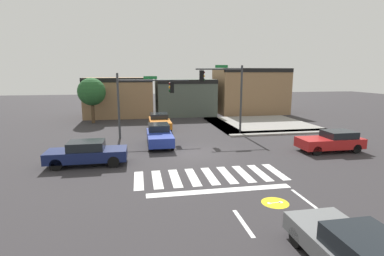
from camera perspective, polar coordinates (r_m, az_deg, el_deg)
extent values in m
plane|color=#302D30|center=(19.78, 0.42, -4.96)|extent=(120.00, 120.00, 0.00)
cube|color=silver|center=(15.18, -10.37, -10.04)|extent=(0.47, 2.68, 0.01)
cube|color=silver|center=(15.20, -6.83, -9.91)|extent=(0.47, 2.68, 0.01)
cube|color=silver|center=(15.27, -3.31, -9.74)|extent=(0.47, 2.68, 0.01)
cube|color=silver|center=(15.40, 0.16, -9.54)|extent=(0.47, 2.68, 0.01)
cube|color=silver|center=(15.59, 3.55, -9.31)|extent=(0.47, 2.68, 0.01)
cube|color=silver|center=(15.83, 6.84, -9.06)|extent=(0.47, 2.68, 0.01)
cube|color=silver|center=(16.11, 10.03, -8.78)|extent=(0.47, 2.68, 0.01)
cube|color=silver|center=(16.45, 13.09, -8.50)|extent=(0.47, 2.68, 0.01)
cube|color=silver|center=(16.83, 16.01, -8.20)|extent=(0.47, 2.68, 0.01)
cube|color=white|center=(13.79, 5.58, -12.07)|extent=(6.80, 0.50, 0.01)
cube|color=white|center=(11.22, 9.98, -17.79)|extent=(0.16, 2.00, 0.01)
cylinder|color=yellow|center=(13.02, 15.94, -13.88)|extent=(1.14, 1.14, 0.01)
cylinder|color=white|center=(12.91, 14.89, -14.02)|extent=(0.18, 0.18, 0.00)
cylinder|color=white|center=(13.13, 16.98, -13.71)|extent=(0.18, 0.18, 0.00)
cube|color=white|center=(13.02, 15.94, -13.87)|extent=(0.51, 0.05, 0.00)
cube|color=gray|center=(27.52, 17.04, -0.83)|extent=(10.00, 1.60, 0.15)
cube|color=gray|center=(30.37, 5.80, 0.63)|extent=(1.60, 10.00, 0.15)
cube|color=gray|center=(31.78, 13.09, 0.85)|extent=(10.00, 10.00, 0.15)
cube|color=#93704C|center=(37.81, -14.02, 5.89)|extent=(8.10, 5.80, 4.81)
cube|color=black|center=(35.01, -14.45, 9.06)|extent=(8.10, 0.50, 0.50)
cube|color=#4C564C|center=(38.58, -1.51, 6.12)|extent=(7.30, 6.57, 4.59)
cube|color=black|center=(35.43, -0.75, 9.03)|extent=(7.30, 0.50, 0.50)
cube|color=#93704C|center=(40.83, 11.22, 7.14)|extent=(8.99, 6.41, 5.96)
cube|color=black|center=(37.98, 13.06, 10.95)|extent=(8.99, 0.50, 0.50)
cylinder|color=#383A3D|center=(24.60, -14.16, 4.14)|extent=(0.18, 0.18, 5.35)
cylinder|color=#383A3D|center=(24.44, -7.46, 9.23)|extent=(5.84, 0.12, 0.12)
cube|color=black|center=(24.58, -3.95, 7.96)|extent=(0.32, 0.32, 0.95)
sphere|color=#470A0A|center=(24.55, -4.36, 8.64)|extent=(0.22, 0.22, 0.22)
sphere|color=orange|center=(24.56, -4.35, 7.95)|extent=(0.22, 0.22, 0.22)
sphere|color=#0C3814|center=(24.58, -4.34, 7.27)|extent=(0.22, 0.22, 0.22)
cube|color=#197233|center=(24.42, -8.16, 9.73)|extent=(1.10, 0.03, 0.24)
cylinder|color=#383A3D|center=(25.86, 9.57, 5.34)|extent=(0.18, 0.18, 6.00)
cylinder|color=#383A3D|center=(25.15, 5.34, 11.40)|extent=(4.04, 0.12, 0.12)
cube|color=black|center=(24.78, 1.89, 10.12)|extent=(0.32, 0.32, 0.95)
sphere|color=#470A0A|center=(24.82, 2.29, 10.80)|extent=(0.22, 0.22, 0.22)
sphere|color=orange|center=(24.82, 2.28, 10.12)|extent=(0.22, 0.22, 0.22)
sphere|color=#0C3814|center=(24.82, 2.28, 9.44)|extent=(0.22, 0.22, 0.22)
cube|color=#197233|center=(25.21, 5.80, 11.89)|extent=(1.10, 0.03, 0.24)
cube|color=#141E4C|center=(18.22, -19.81, -4.96)|extent=(4.55, 1.72, 0.63)
cube|color=black|center=(18.08, -19.98, -3.23)|extent=(2.01, 1.51, 0.50)
cylinder|color=black|center=(17.92, -25.04, -6.53)|extent=(0.68, 0.22, 0.68)
cylinder|color=black|center=(19.32, -23.94, -5.24)|extent=(0.68, 0.22, 0.68)
cylinder|color=black|center=(17.38, -15.09, -6.39)|extent=(0.68, 0.22, 0.68)
cylinder|color=black|center=(18.82, -14.73, -5.07)|extent=(0.68, 0.22, 0.68)
cube|color=#23389E|center=(21.82, -6.35, -1.83)|extent=(1.79, 4.28, 0.69)
cube|color=black|center=(22.69, -6.57, 0.17)|extent=(1.57, 1.94, 0.49)
cylinder|color=black|center=(20.55, -3.86, -3.47)|extent=(0.22, 0.64, 0.64)
cylinder|color=black|center=(20.44, -8.24, -3.63)|extent=(0.22, 0.64, 0.64)
cylinder|color=black|center=(23.37, -4.67, -1.75)|extent=(0.22, 0.64, 0.64)
cylinder|color=black|center=(23.27, -8.52, -1.89)|extent=(0.22, 0.64, 0.64)
cube|color=red|center=(22.27, 25.32, -2.58)|extent=(4.34, 1.82, 0.67)
cube|color=black|center=(22.55, 26.81, -1.08)|extent=(1.98, 1.60, 0.46)
cylinder|color=black|center=(20.87, 23.21, -4.11)|extent=(0.64, 0.22, 0.64)
cylinder|color=black|center=(22.17, 20.95, -3.12)|extent=(0.64, 0.22, 0.64)
cylinder|color=black|center=(22.62, 29.48, -3.54)|extent=(0.64, 0.22, 0.64)
cylinder|color=black|center=(23.83, 27.04, -2.66)|extent=(0.64, 0.22, 0.64)
cube|color=orange|center=(28.55, -6.33, 1.05)|extent=(1.95, 4.71, 0.59)
cube|color=black|center=(29.46, -6.49, 2.39)|extent=(1.71, 2.02, 0.47)
cylinder|color=black|center=(27.09, -4.25, 0.00)|extent=(0.22, 0.67, 0.67)
cylinder|color=black|center=(26.97, -7.90, -0.12)|extent=(0.22, 0.67, 0.67)
cylinder|color=black|center=(30.24, -4.90, 1.10)|extent=(0.22, 0.67, 0.67)
cylinder|color=black|center=(30.12, -8.18, 1.00)|extent=(0.22, 0.67, 0.67)
cube|color=black|center=(8.89, 31.80, -19.41)|extent=(1.63, 2.06, 0.53)
cylinder|color=black|center=(10.19, 19.81, -19.48)|extent=(0.22, 0.61, 0.61)
cylinder|color=black|center=(11.04, 27.54, -17.63)|extent=(0.22, 0.61, 0.61)
cylinder|color=#4C3823|center=(33.32, -18.83, 3.30)|extent=(0.36, 0.36, 2.80)
sphere|color=#235628|center=(33.14, -19.03, 6.73)|extent=(2.94, 2.94, 2.94)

